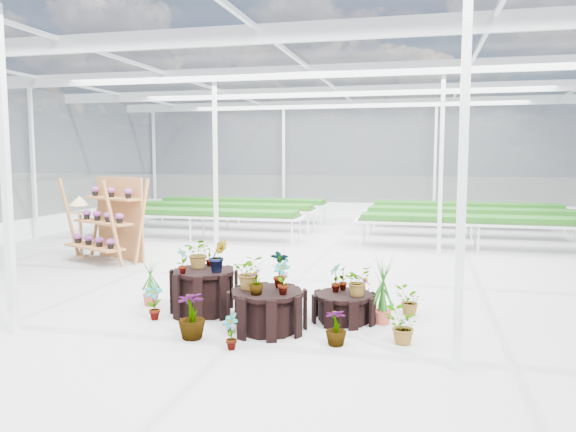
% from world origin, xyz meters
% --- Properties ---
extents(ground_plane, '(24.00, 24.00, 0.00)m').
position_xyz_m(ground_plane, '(0.00, 0.00, 0.00)').
color(ground_plane, gray).
rests_on(ground_plane, ground).
extents(greenhouse_shell, '(18.00, 24.00, 4.50)m').
position_xyz_m(greenhouse_shell, '(0.00, 0.00, 2.25)').
color(greenhouse_shell, white).
rests_on(greenhouse_shell, ground).
extents(steel_frame, '(18.00, 24.00, 4.50)m').
position_xyz_m(steel_frame, '(0.00, 0.00, 2.25)').
color(steel_frame, silver).
rests_on(steel_frame, ground).
extents(nursery_benches, '(16.00, 7.00, 0.84)m').
position_xyz_m(nursery_benches, '(0.00, 7.20, 0.42)').
color(nursery_benches, silver).
rests_on(nursery_benches, ground).
extents(plinth_tall, '(1.21, 1.21, 0.70)m').
position_xyz_m(plinth_tall, '(-0.74, -2.50, 0.35)').
color(plinth_tall, black).
rests_on(plinth_tall, ground).
extents(plinth_mid, '(1.44, 1.44, 0.58)m').
position_xyz_m(plinth_mid, '(0.46, -3.10, 0.29)').
color(plinth_mid, black).
rests_on(plinth_mid, ground).
extents(plinth_low, '(1.24, 1.24, 0.42)m').
position_xyz_m(plinth_low, '(1.46, -2.40, 0.21)').
color(plinth_low, black).
rests_on(plinth_low, ground).
extents(shelf_rack, '(2.11, 1.68, 1.97)m').
position_xyz_m(shelf_rack, '(-4.65, 1.08, 0.99)').
color(shelf_rack, '#A26635').
rests_on(shelf_rack, ground).
extents(bird_table, '(0.44, 0.44, 1.52)m').
position_xyz_m(bird_table, '(-5.48, 1.33, 0.76)').
color(bird_table, tan).
rests_on(bird_table, ground).
extents(nursery_plants, '(4.65, 2.86, 1.20)m').
position_xyz_m(nursery_plants, '(0.48, -2.57, 0.52)').
color(nursery_plants, '#1A5213').
rests_on(nursery_plants, ground).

